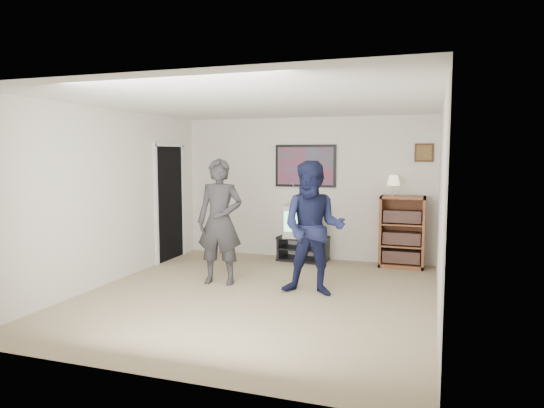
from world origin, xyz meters
The scene contains 13 objects.
room_shell centered at (0.00, 0.35, 1.25)m, with size 4.51×5.00×2.51m.
media_stand centered at (0.03, 2.23, 0.21)m, with size 0.89×0.54×0.43m.
crt_television centered at (0.04, 2.23, 0.70)m, with size 0.66×0.56×0.56m, color #AAAAA5, non-canonical shape.
bookshelf centered at (1.70, 2.28, 0.59)m, with size 0.72×0.41×1.18m, color brown, non-canonical shape.
table_lamp centered at (1.55, 2.23, 1.35)m, with size 0.21×0.21×0.34m, color #F5E2B9, non-canonical shape.
person_tall centered at (-0.71, 0.40, 0.90)m, with size 0.66×0.43×1.80m, color #2B2B2D.
person_short centered at (0.68, 0.28, 0.89)m, with size 0.86×0.67×1.77m, color #151A3A.
controller_left centered at (-0.68, 0.56, 1.29)m, with size 0.03×0.11×0.03m, color white.
controller_right centered at (0.64, 0.48, 1.05)m, with size 0.04×0.13×0.04m, color white.
poster centered at (0.00, 2.48, 1.65)m, with size 1.10×0.03×0.75m, color black.
air_vent centered at (-0.55, 2.48, 1.95)m, with size 0.28×0.02×0.14m, color white.
small_picture centered at (2.00, 2.48, 1.88)m, with size 0.30×0.03×0.30m, color #432715.
doorway centered at (-2.23, 1.60, 1.00)m, with size 0.03×0.85×2.00m, color black.
Camera 1 is at (2.16, -5.86, 1.85)m, focal length 32.00 mm.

